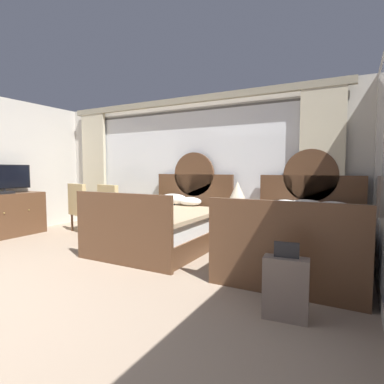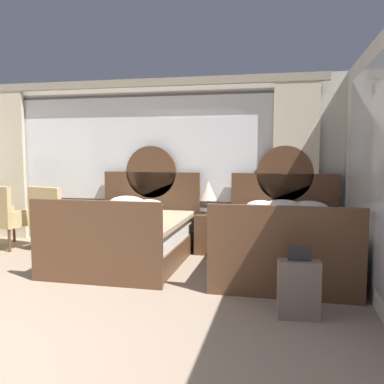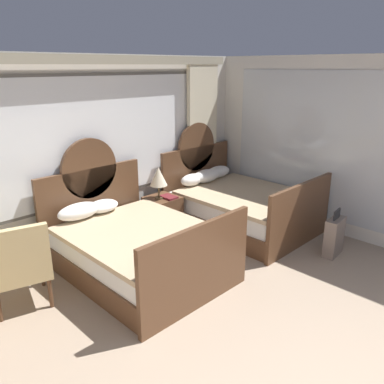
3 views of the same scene
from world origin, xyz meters
TOP-DOWN VIEW (x-y plane):
  - wall_back_window at (0.00, 4.20)m, footprint 6.36×0.22m
  - wall_right_mirror at (3.21, 1.83)m, footprint 0.08×4.80m
  - bed_near_window at (0.19, 3.09)m, footprint 1.61×2.15m
  - bed_near_mirror at (2.31, 3.10)m, footprint 1.61×2.15m
  - nightstand_between_beds at (1.25, 3.79)m, footprint 0.47×0.50m
  - table_lamp_on_nightstand at (1.18, 3.79)m, footprint 0.27×0.27m
  - book_on_nightstand at (1.30, 3.70)m, footprint 0.18×0.26m
  - armchair_by_window_left at (-1.15, 3.37)m, footprint 0.75×0.75m
  - suitcase_on_floor at (2.44, 1.52)m, footprint 0.39×0.20m

SIDE VIEW (x-z plane):
  - suitcase_on_floor at x=2.44m, z-range -0.06..0.61m
  - nightstand_between_beds at x=1.25m, z-range 0.00..0.59m
  - bed_near_window at x=0.19m, z-range -0.45..1.16m
  - bed_near_mirror at x=2.31m, z-range -0.45..1.17m
  - armchair_by_window_left at x=-1.15m, z-range 0.03..1.03m
  - book_on_nightstand at x=1.30m, z-range 0.59..0.62m
  - table_lamp_on_nightstand at x=1.18m, z-range 0.69..1.19m
  - wall_right_mirror at x=3.21m, z-range 0.00..2.70m
  - wall_back_window at x=0.00m, z-range 0.08..2.78m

